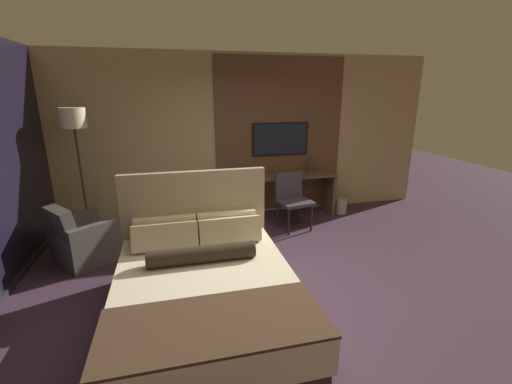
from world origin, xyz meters
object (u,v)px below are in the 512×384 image
desk (283,187)px  desk_chair (292,195)px  armchair_by_window (84,241)px  waste_bin (341,206)px  floor_lamp (75,130)px  bed (205,288)px  tv (280,139)px  book (263,175)px  vase_tall (310,162)px

desk → desk_chair: 0.59m
armchair_by_window → waste_bin: (4.17, 0.86, -0.14)m
floor_lamp → waste_bin: floor_lamp is taller
bed → desk: bearing=57.8°
tv → floor_lamp: bearing=-170.5°
desk_chair → desk: bearing=76.1°
desk → book: book is taller
desk → vase_tall: 0.69m
armchair_by_window → vase_tall: 3.85m
desk_chair → armchair_by_window: desk_chair is taller
desk → armchair_by_window: 3.27m
desk → waste_bin: 1.15m
desk → book: (-0.39, -0.07, 0.26)m
tv → floor_lamp: (-3.19, -0.53, 0.30)m
tv → vase_tall: size_ratio=2.84×
vase_tall → book: vase_tall is taller
bed → floor_lamp: bearing=123.1°
tv → armchair_by_window: 3.51m
tv → book: 0.76m
bed → floor_lamp: size_ratio=1.10×
floor_lamp → vase_tall: size_ratio=5.42×
floor_lamp → book: (2.80, 0.24, -0.88)m
bed → waste_bin: size_ratio=7.71×
armchair_by_window → floor_lamp: 1.56m
tv → vase_tall: 0.69m
tv → floor_lamp: size_ratio=0.52×
bed → tv: bearing=59.8°
floor_lamp → book: 2.94m
bed → desk: size_ratio=1.19×
armchair_by_window → book: (2.70, 0.97, 0.50)m
bed → armchair_by_window: (-1.43, 1.61, -0.05)m
vase_tall → tv: bearing=164.8°
desk → floor_lamp: 3.40m
desk_chair → armchair_by_window: bearing=178.8°
bed → floor_lamp: (-1.52, 2.34, 1.32)m
bed → desk_chair: (1.62, 2.06, 0.21)m
vase_tall → waste_bin: bearing=-25.7°
desk → floor_lamp: (-3.19, -0.31, 1.14)m
book → floor_lamp: bearing=-175.2°
vase_tall → book: size_ratio=1.41×
tv → armchair_by_window: tv is taller
tv → desk_chair: (-0.05, -0.81, -0.81)m
bed → desk: 3.13m
waste_bin → desk_chair: bearing=-159.9°
vase_tall → desk: bearing=-171.8°
floor_lamp → waste_bin: size_ratio=7.00×
desk_chair → waste_bin: bearing=10.6°
desk → desk_chair: bearing=-94.4°
floor_lamp → desk_chair: bearing=-5.1°
desk_chair → book: bearing=114.5°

